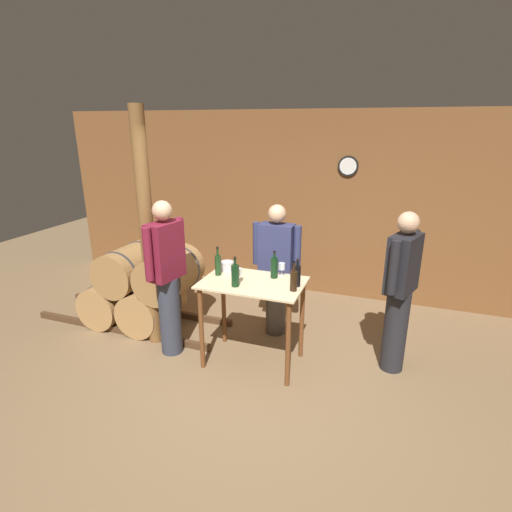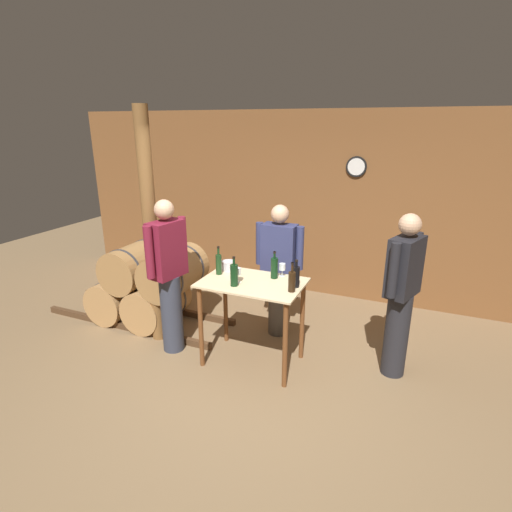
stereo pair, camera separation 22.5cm
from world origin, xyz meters
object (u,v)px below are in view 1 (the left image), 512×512
(wine_glass_near_center, at_px, (282,267))
(ice_bucket, at_px, (227,266))
(person_host, at_px, (167,276))
(wooden_post, at_px, (147,233))
(wine_bottle_far_right, at_px, (297,275))
(person_visitor_bearded, at_px, (276,268))
(wine_bottle_center, at_px, (274,267))
(wine_glass_near_left, at_px, (238,272))
(wine_bottle_far_left, at_px, (218,264))
(wine_bottle_left, at_px, (235,275))
(person_visitor_with_scarf, at_px, (400,290))
(wine_bottle_right, at_px, (294,280))

(wine_glass_near_center, bearing_deg, ice_bucket, -175.21)
(person_host, bearing_deg, wine_glass_near_center, 18.39)
(wine_glass_near_center, relative_size, person_host, 0.08)
(wooden_post, bearing_deg, wine_bottle_far_right, 0.52)
(wine_bottle_far_right, height_order, person_visitor_bearded, person_visitor_bearded)
(wine_bottle_center, relative_size, wine_glass_near_left, 1.86)
(wine_glass_near_center, xyz_separation_m, ice_bucket, (-0.62, -0.05, -0.05))
(wine_bottle_far_left, distance_m, wine_glass_near_center, 0.69)
(wine_bottle_left, distance_m, person_visitor_bearded, 0.92)
(wine_glass_near_left, bearing_deg, wine_bottle_left, -87.80)
(ice_bucket, bearing_deg, wooden_post, -167.81)
(wine_bottle_center, height_order, ice_bucket, wine_bottle_center)
(wooden_post, bearing_deg, person_visitor_bearded, 27.64)
(person_visitor_bearded, bearing_deg, ice_bucket, -130.68)
(wine_bottle_center, xyz_separation_m, person_visitor_with_scarf, (1.27, 0.20, -0.16))
(wine_glass_near_left, distance_m, person_host, 0.83)
(wooden_post, distance_m, wine_bottle_left, 1.19)
(wooden_post, xyz_separation_m, ice_bucket, (0.88, 0.19, -0.35))
(person_host, bearing_deg, wine_bottle_far_left, 18.80)
(person_visitor_with_scarf, bearing_deg, wine_bottle_far_left, -170.02)
(person_host, bearing_deg, person_visitor_bearded, 40.18)
(wine_bottle_far_left, distance_m, wine_bottle_left, 0.37)
(wine_bottle_far_right, bearing_deg, wine_bottle_left, -159.94)
(wine_bottle_left, bearing_deg, person_visitor_with_scarf, 19.46)
(wine_glass_near_left, distance_m, person_visitor_with_scarf, 1.65)
(wine_glass_near_left, xyz_separation_m, ice_bucket, (-0.26, 0.29, -0.07))
(wine_bottle_left, distance_m, wine_glass_near_left, 0.09)
(wine_bottle_far_left, bearing_deg, wooden_post, -178.01)
(ice_bucket, bearing_deg, wine_bottle_right, -19.55)
(wine_bottle_far_right, bearing_deg, wine_bottle_right, -91.67)
(wine_glass_near_center, bearing_deg, wine_bottle_left, -129.06)
(wine_bottle_far_left, distance_m, person_host, 0.57)
(person_visitor_with_scarf, bearing_deg, wine_bottle_right, -154.81)
(wine_bottle_far_left, height_order, wine_glass_near_left, wine_bottle_far_left)
(person_visitor_with_scarf, bearing_deg, wine_bottle_far_right, -160.90)
(wine_glass_near_center, bearing_deg, wine_bottle_right, -57.53)
(wine_bottle_center, height_order, wine_glass_near_left, wine_bottle_center)
(wine_bottle_far_right, distance_m, person_visitor_with_scarf, 1.05)
(wine_bottle_far_left, height_order, wine_bottle_far_right, wine_bottle_far_left)
(wooden_post, height_order, wine_bottle_left, wooden_post)
(wine_bottle_far_left, xyz_separation_m, person_visitor_with_scarf, (1.86, 0.33, -0.16))
(wooden_post, relative_size, wine_bottle_center, 9.14)
(wine_bottle_far_left, relative_size, person_visitor_bearded, 0.19)
(wine_glass_near_center, relative_size, person_visitor_with_scarf, 0.08)
(wine_bottle_right, xyz_separation_m, wine_glass_near_left, (-0.58, 0.00, 0.01))
(wine_bottle_right, xyz_separation_m, person_visitor_with_scarf, (0.99, 0.47, -0.15))
(wine_bottle_far_right, relative_size, person_visitor_bearded, 0.18)
(wine_bottle_right, relative_size, wine_glass_near_left, 1.89)
(wine_glass_near_left, distance_m, person_visitor_bearded, 0.83)
(wine_bottle_right, bearing_deg, wooden_post, 176.40)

